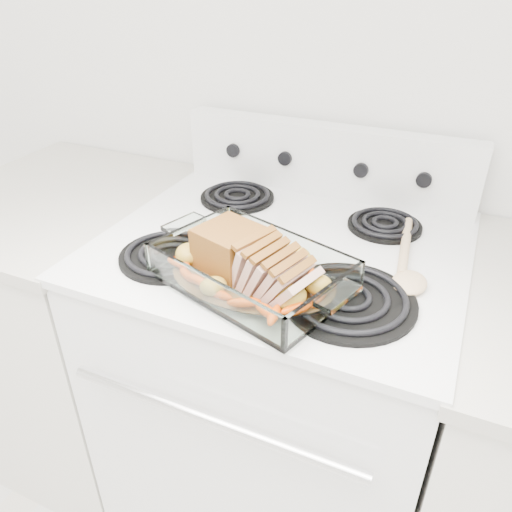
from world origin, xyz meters
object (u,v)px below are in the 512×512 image
at_px(electric_range, 278,389).
at_px(counter_left, 83,328).
at_px(pork_roast, 244,259).
at_px(baking_dish, 252,275).

relative_size(electric_range, counter_left, 1.20).
bearing_deg(electric_range, pork_roast, -91.50).
relative_size(electric_range, pork_roast, 4.52).
height_order(counter_left, baking_dish, baking_dish).
bearing_deg(pork_roast, counter_left, 162.86).
distance_m(electric_range, pork_roast, 0.55).
bearing_deg(electric_range, baking_dish, -86.96).
bearing_deg(counter_left, pork_roast, -15.73).
bearing_deg(counter_left, electric_range, 0.10).
xyz_separation_m(counter_left, pork_roast, (0.66, -0.19, 0.53)).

